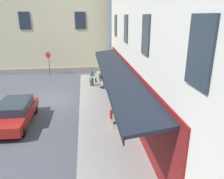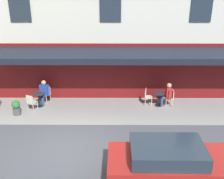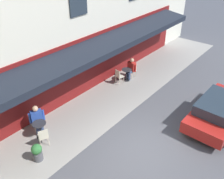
% 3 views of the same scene
% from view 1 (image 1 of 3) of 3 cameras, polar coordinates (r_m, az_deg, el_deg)
% --- Properties ---
extents(ground_plane, '(70.00, 70.00, 0.00)m').
position_cam_1_polar(ground_plane, '(17.05, -14.46, -2.48)').
color(ground_plane, '#4C4C51').
extents(sidewalk_cafe_terrace, '(20.50, 3.20, 0.01)m').
position_cam_1_polar(sidewalk_cafe_terrace, '(13.94, -1.97, -6.75)').
color(sidewalk_cafe_terrace, gray).
rests_on(sidewalk_cafe_terrace, ground_plane).
extents(corner_building_facade, '(10.12, 17.00, 15.00)m').
position_cam_1_polar(corner_building_facade, '(29.40, -19.83, 20.65)').
color(corner_building_facade, beige).
rests_on(corner_building_facade, ground_plane).
extents(back_alley_steps, '(2.40, 1.75, 0.60)m').
position_cam_1_polar(back_alley_steps, '(23.23, -1.26, 4.40)').
color(back_alley_steps, gray).
rests_on(back_alley_steps, ground_plane).
extents(cafe_table_near_entrance, '(0.60, 0.60, 0.75)m').
position_cam_1_polar(cafe_table_near_entrance, '(12.85, 0.75, -6.66)').
color(cafe_table_near_entrance, black).
rests_on(cafe_table_near_entrance, ground_plane).
extents(cafe_chair_cream_near_door, '(0.42, 0.42, 0.91)m').
position_cam_1_polar(cafe_chair_cream_near_door, '(12.26, 1.03, -7.69)').
color(cafe_chair_cream_near_door, beige).
rests_on(cafe_chair_cream_near_door, ground_plane).
extents(cafe_chair_cream_back_row, '(0.47, 0.47, 0.91)m').
position_cam_1_polar(cafe_chair_cream_back_row, '(13.40, 0.92, -5.29)').
color(cafe_chair_cream_back_row, beige).
rests_on(cafe_chair_cream_back_row, ground_plane).
extents(cafe_table_mid_terrace, '(0.60, 0.60, 0.75)m').
position_cam_1_polar(cafe_table_mid_terrace, '(18.86, -2.21, 1.75)').
color(cafe_table_mid_terrace, black).
rests_on(cafe_table_mid_terrace, ground_plane).
extents(cafe_chair_cream_by_window, '(0.53, 0.53, 0.91)m').
position_cam_1_polar(cafe_chair_cream_by_window, '(19.04, -4.02, 2.06)').
color(cafe_chair_cream_by_window, beige).
rests_on(cafe_chair_cream_by_window, ground_plane).
extents(cafe_chair_cream_kerbside, '(0.53, 0.53, 0.91)m').
position_cam_1_polar(cafe_chair_cream_kerbside, '(18.64, -0.39, 1.74)').
color(cafe_chair_cream_kerbside, beige).
rests_on(cafe_chair_cream_kerbside, ground_plane).
extents(seated_patron_in_blue, '(0.63, 0.66, 1.33)m').
position_cam_1_polar(seated_patron_in_blue, '(18.66, -1.02, 2.27)').
color(seated_patron_in_blue, navy).
rests_on(seated_patron_in_blue, ground_plane).
extents(seated_companion_in_red, '(0.56, 0.67, 1.32)m').
position_cam_1_polar(seated_companion_in_red, '(12.38, 0.94, -6.60)').
color(seated_companion_in_red, navy).
rests_on(seated_companion_in_red, ground_plane).
extents(no_parking_sign, '(0.24, 0.55, 2.60)m').
position_cam_1_polar(no_parking_sign, '(23.58, -16.18, 7.74)').
color(no_parking_sign, black).
rests_on(no_parking_sign, ground_plane).
extents(potted_plant_by_steps, '(0.47, 0.47, 0.82)m').
position_cam_1_polar(potted_plant_by_steps, '(21.11, -2.98, 3.47)').
color(potted_plant_by_steps, '#4C4C51').
rests_on(potted_plant_by_steps, ground_plane).
extents(potted_plant_entrance_left, '(0.53, 0.53, 0.84)m').
position_cam_1_polar(potted_plant_entrance_left, '(22.53, -1.23, 4.57)').
color(potted_plant_entrance_left, '#4C4C51').
rests_on(potted_plant_entrance_left, ground_plane).
extents(potted_plant_mid_terrace, '(0.42, 0.42, 0.77)m').
position_cam_1_polar(potted_plant_mid_terrace, '(19.68, -5.35, 2.15)').
color(potted_plant_mid_terrace, '#4C4C51').
rests_on(potted_plant_mid_terrace, ground_plane).
extents(potted_plant_under_sign, '(0.39, 0.39, 0.89)m').
position_cam_1_polar(potted_plant_under_sign, '(22.86, -5.37, 4.57)').
color(potted_plant_under_sign, '#4C4C51').
rests_on(potted_plant_under_sign, ground_plane).
extents(parked_car_red, '(4.33, 1.86, 1.33)m').
position_cam_1_polar(parked_car_red, '(13.80, -24.00, -5.52)').
color(parked_car_red, '#A81E19').
rests_on(parked_car_red, ground_plane).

